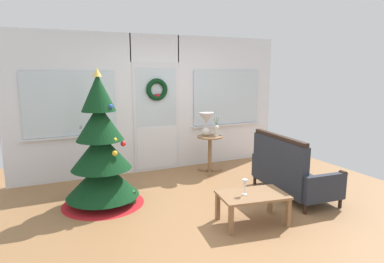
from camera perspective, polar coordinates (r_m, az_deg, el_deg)
ground_plane at (r=4.84m, az=2.24°, el=-12.88°), size 6.76×6.76×0.00m
back_wall_with_door at (r=6.40m, az=-6.17°, el=4.72°), size 5.20×0.19×2.55m
christmas_tree at (r=4.94m, az=-15.11°, el=-4.29°), size 1.17×1.17×1.94m
settee_sofa at (r=5.37m, az=16.05°, el=-6.62°), size 0.81×1.46×0.96m
side_table at (r=6.28m, az=3.04°, el=-2.60°), size 0.50×0.48×0.70m
table_lamp at (r=6.20m, az=2.42°, el=1.82°), size 0.28×0.28×0.44m
flower_vase at (r=6.21m, az=4.14°, el=0.25°), size 0.11×0.10×0.35m
coffee_table at (r=4.36m, az=10.20°, el=-11.04°), size 0.91×0.64×0.39m
wine_glass at (r=4.25m, az=8.96°, el=-8.70°), size 0.08×0.08×0.20m
gift_box at (r=5.04m, az=-10.87°, el=-10.86°), size 0.20×0.18×0.20m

